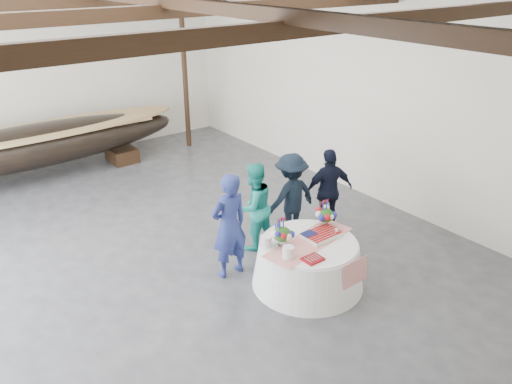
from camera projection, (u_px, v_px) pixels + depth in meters
floor at (156, 252)px, 9.19m from camera, size 10.00×12.00×0.01m
wall_back at (39, 76)px, 12.58m from camera, size 10.00×0.02×4.50m
wall_front at (485, 326)px, 3.92m from camera, size 10.00×0.02×4.50m
wall_right at (352, 92)px, 11.01m from camera, size 0.02×12.00×4.50m
pavilion_structure at (112, 20)px, 8.10m from camera, size 9.80×11.76×4.50m
longboat_display at (30, 146)px, 11.81m from camera, size 7.43×1.49×1.39m
banquet_table at (308, 263)px, 8.13m from camera, size 1.83×1.83×0.79m
tabletop_items at (305, 230)px, 8.02m from camera, size 1.76×0.95×0.40m
guest_woman_blue at (229, 226)px, 8.18m from camera, size 0.67×0.44×1.84m
guest_woman_teal at (254, 207)px, 9.03m from camera, size 0.83×0.66×1.66m
guest_man_left at (291, 197)px, 9.38m from camera, size 1.11×0.66×1.70m
guest_man_right at (329, 191)px, 9.63m from camera, size 1.07×0.71×1.69m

